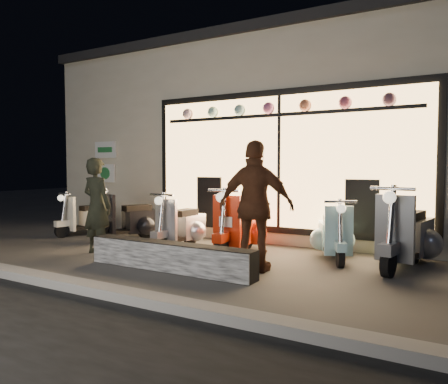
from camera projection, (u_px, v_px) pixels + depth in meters
The scene contains 12 objects.
ground at pixel (183, 260), 6.82m from camera, with size 40.00×40.00×0.00m, color #383533.
kerb at pixel (83, 287), 5.09m from camera, with size 40.00×0.25×0.12m, color slate.
shop_building at pixel (298, 141), 11.00m from camera, with size 10.20×6.23×4.20m.
graffiti_barrier at pixel (170, 257), 6.13m from camera, with size 2.65×0.28×0.40m, color black.
scooter_silver at pixel (183, 226), 7.95m from camera, with size 0.43×1.33×0.96m.
scooter_red at pixel (241, 227), 7.53m from camera, with size 0.54×1.49×1.06m.
scooter_black at pixel (135, 220), 8.70m from camera, with size 0.80×1.35×0.98m.
scooter_cream at pixel (90, 218), 9.38m from camera, with size 0.59×1.24×0.88m.
scooter_blue at pixel (334, 235), 6.97m from camera, with size 0.77×1.27×0.93m.
scooter_grey at pixel (407, 235), 6.38m from camera, with size 0.66×1.61×1.15m.
man at pixel (97, 206), 7.29m from camera, with size 0.59×0.39×1.61m, color black.
woman at pixel (256, 206), 6.06m from camera, with size 1.07×0.45×1.83m, color #562F1B.
Camera 1 is at (3.95, -5.51, 1.47)m, focal length 35.00 mm.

